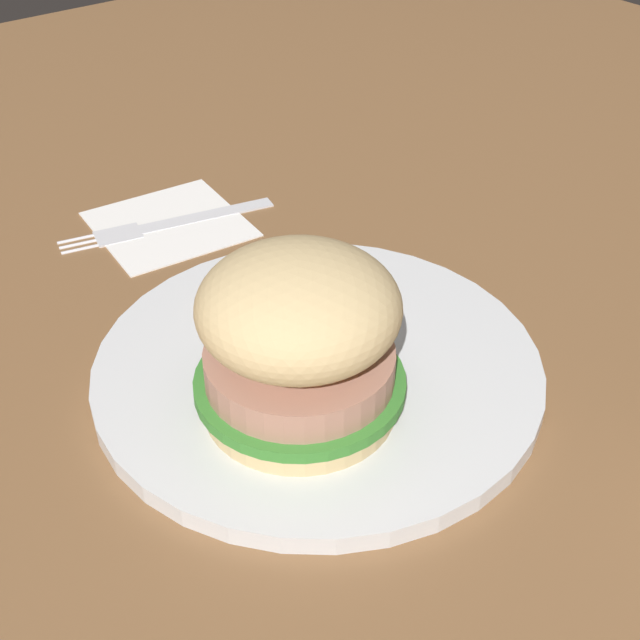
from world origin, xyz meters
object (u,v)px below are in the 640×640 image
object	(u,v)px
plate	(320,367)
napkin	(169,224)
fork	(167,221)
fries_pile	(283,294)
sandwich	(299,338)

from	to	relation	value
plate	napkin	size ratio (longest dim) A/B	2.50
napkin	fork	world-z (taller)	fork
plate	fries_pile	bearing A→B (deg)	-16.15
sandwich	fork	size ratio (longest dim) A/B	0.69
sandwich	fork	world-z (taller)	sandwich
plate	napkin	bearing A→B (deg)	-4.50
sandwich	fries_pile	bearing A→B (deg)	-30.32
plate	fries_pile	size ratio (longest dim) A/B	2.80
fries_pile	napkin	bearing A→B (deg)	0.66
napkin	fries_pile	bearing A→B (deg)	-179.34
plate	sandwich	world-z (taller)	sandwich
fries_pile	fork	size ratio (longest dim) A/B	0.57
sandwich	napkin	world-z (taller)	sandwich
sandwich	fries_pile	size ratio (longest dim) A/B	1.22
fork	plate	bearing A→B (deg)	175.91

